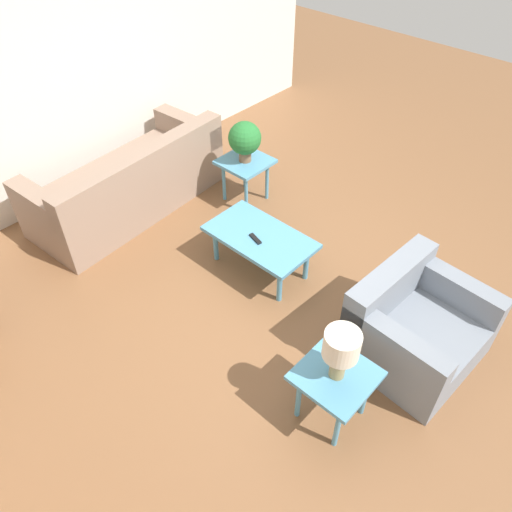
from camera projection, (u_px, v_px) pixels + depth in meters
name	position (u px, v px, depth m)	size (l,w,h in m)	color
ground_plane	(295.00, 297.00, 4.72)	(14.00, 14.00, 0.00)	brown
wall_right	(79.00, 69.00, 5.33)	(0.12, 7.20, 2.70)	silver
sofa	(130.00, 184.00, 5.54)	(1.08, 2.26, 0.84)	gray
armchair	(414.00, 327.00, 4.07)	(0.95, 1.05, 0.78)	slate
coffee_table	(260.00, 239.00, 4.76)	(1.04, 0.59, 0.43)	teal
side_table_plant	(245.00, 167.00, 5.58)	(0.52, 0.52, 0.52)	teal
side_table_lamp	(335.00, 381.00, 3.54)	(0.52, 0.52, 0.52)	teal
potted_plant	(245.00, 139.00, 5.35)	(0.36, 0.36, 0.46)	brown
table_lamp	(341.00, 349.00, 3.28)	(0.25, 0.25, 0.43)	#997F4C
remote_control	(255.00, 239.00, 4.68)	(0.16, 0.08, 0.02)	black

